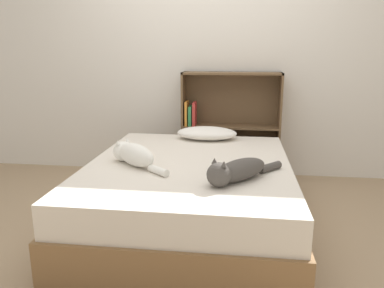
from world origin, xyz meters
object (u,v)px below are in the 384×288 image
object	(u,v)px
bed	(190,194)
bookshelf	(228,125)
pillow	(207,133)
cat_dark	(236,171)
cat_light	(133,154)

from	to	relation	value
bed	bookshelf	size ratio (longest dim) A/B	1.70
bookshelf	pillow	bearing A→B (deg)	-111.30
cat_dark	bookshelf	size ratio (longest dim) A/B	0.47
cat_light	cat_dark	world-z (taller)	cat_dark
bed	cat_light	world-z (taller)	cat_light
bed	bookshelf	distance (m)	1.25
pillow	cat_dark	distance (m)	1.14
bed	cat_dark	size ratio (longest dim) A/B	3.60
bed	pillow	size ratio (longest dim) A/B	3.38
cat_light	bookshelf	size ratio (longest dim) A/B	0.44
bed	cat_dark	distance (m)	0.60
cat_dark	bookshelf	world-z (taller)	bookshelf
bookshelf	bed	bearing A→B (deg)	-101.43
pillow	cat_dark	world-z (taller)	cat_dark
cat_light	pillow	bearing A→B (deg)	-78.09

